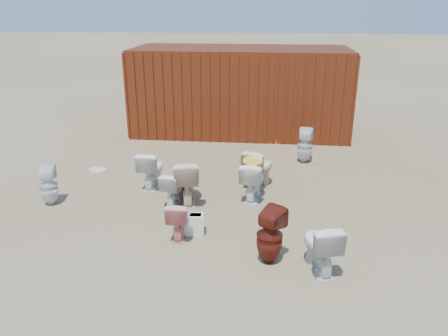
# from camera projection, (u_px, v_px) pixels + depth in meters

# --- Properties ---
(ground) EXTENTS (100.00, 100.00, 0.00)m
(ground) POSITION_uv_depth(u_px,v_px,m) (221.00, 207.00, 8.14)
(ground) COLOR brown
(ground) RESTS_ON ground
(shipping_container) EXTENTS (6.00, 2.40, 2.40)m
(shipping_container) POSITION_uv_depth(u_px,v_px,m) (241.00, 91.00, 12.55)
(shipping_container) COLOR #531E0D
(shipping_container) RESTS_ON ground
(toilet_front_a) EXTENTS (0.49, 0.79, 0.77)m
(toilet_front_a) POSITION_uv_depth(u_px,v_px,m) (152.00, 169.00, 8.92)
(toilet_front_a) COLOR white
(toilet_front_a) RESTS_ON ground
(toilet_front_pink) EXTENTS (0.38, 0.64, 0.64)m
(toilet_front_pink) POSITION_uv_depth(u_px,v_px,m) (180.00, 218.00, 7.01)
(toilet_front_pink) COLOR pink
(toilet_front_pink) RESTS_ON ground
(toilet_front_c) EXTENTS (0.47, 0.69, 0.64)m
(toilet_front_c) POSITION_uv_depth(u_px,v_px,m) (174.00, 188.00, 8.17)
(toilet_front_c) COLOR white
(toilet_front_c) RESTS_ON ground
(toilet_front_maroon) EXTENTS (0.54, 0.54, 0.85)m
(toilet_front_maroon) POSITION_uv_depth(u_px,v_px,m) (270.00, 236.00, 6.28)
(toilet_front_maroon) COLOR #5E1A10
(toilet_front_maroon) RESTS_ON ground
(toilet_front_e) EXTENTS (0.61, 0.84, 0.77)m
(toilet_front_e) POSITION_uv_depth(u_px,v_px,m) (320.00, 245.00, 6.11)
(toilet_front_e) COLOR white
(toilet_front_e) RESTS_ON ground
(toilet_back_a) EXTENTS (0.44, 0.44, 0.75)m
(toilet_back_a) POSITION_uv_depth(u_px,v_px,m) (48.00, 186.00, 8.13)
(toilet_back_a) COLOR white
(toilet_back_a) RESTS_ON ground
(toilet_back_beige_left) EXTENTS (0.61, 0.91, 0.86)m
(toilet_back_beige_left) POSITION_uv_depth(u_px,v_px,m) (187.00, 181.00, 8.22)
(toilet_back_beige_left) COLOR beige
(toilet_back_beige_left) RESTS_ON ground
(toilet_back_beige_right) EXTENTS (0.74, 0.92, 0.82)m
(toilet_back_beige_right) POSITION_uv_depth(u_px,v_px,m) (259.00, 168.00, 8.91)
(toilet_back_beige_right) COLOR beige
(toilet_back_beige_right) RESTS_ON ground
(toilet_back_yellowlid) EXTENTS (0.53, 0.80, 0.76)m
(toilet_back_yellowlid) POSITION_uv_depth(u_px,v_px,m) (253.00, 180.00, 8.37)
(toilet_back_yellowlid) COLOR white
(toilet_back_yellowlid) RESTS_ON ground
(toilet_back_e) EXTENTS (0.42, 0.43, 0.82)m
(toilet_back_e) POSITION_uv_depth(u_px,v_px,m) (305.00, 146.00, 10.29)
(toilet_back_e) COLOR silver
(toilet_back_e) RESTS_ON ground
(yellow_lid) EXTENTS (0.39, 0.48, 0.02)m
(yellow_lid) POSITION_uv_depth(u_px,v_px,m) (253.00, 161.00, 8.23)
(yellow_lid) COLOR gold
(yellow_lid) RESTS_ON toilet_back_yellowlid
(loose_tank) EXTENTS (0.52, 0.26, 0.35)m
(loose_tank) POSITION_uv_depth(u_px,v_px,m) (189.00, 224.00, 7.13)
(loose_tank) COLOR silver
(loose_tank) RESTS_ON ground
(loose_lid_near) EXTENTS (0.38, 0.50, 0.02)m
(loose_lid_near) POSITION_uv_depth(u_px,v_px,m) (145.00, 160.00, 10.54)
(loose_lid_near) COLOR #BEB28A
(loose_lid_near) RESTS_ON ground
(loose_lid_far) EXTENTS (0.59, 0.58, 0.02)m
(loose_lid_far) POSITION_uv_depth(u_px,v_px,m) (98.00, 170.00, 9.91)
(loose_lid_far) COLOR #CAB392
(loose_lid_far) RESTS_ON ground
(weed_clump_a) EXTENTS (0.36, 0.36, 0.29)m
(weed_clump_a) POSITION_uv_depth(u_px,v_px,m) (153.00, 150.00, 10.81)
(weed_clump_a) COLOR tan
(weed_clump_a) RESTS_ON ground
(weed_clump_b) EXTENTS (0.32, 0.32, 0.27)m
(weed_clump_b) POSITION_uv_depth(u_px,v_px,m) (256.00, 159.00, 10.27)
(weed_clump_b) COLOR tan
(weed_clump_b) RESTS_ON ground
(weed_clump_c) EXTENTS (0.36, 0.36, 0.29)m
(weed_clump_c) POSITION_uv_depth(u_px,v_px,m) (317.00, 157.00, 10.32)
(weed_clump_c) COLOR tan
(weed_clump_c) RESTS_ON ground
(weed_clump_d) EXTENTS (0.30, 0.30, 0.26)m
(weed_clump_d) POSITION_uv_depth(u_px,v_px,m) (207.00, 149.00, 10.96)
(weed_clump_d) COLOR tan
(weed_clump_d) RESTS_ON ground
(weed_clump_e) EXTENTS (0.34, 0.34, 0.27)m
(weed_clump_e) POSITION_uv_depth(u_px,v_px,m) (276.00, 146.00, 11.15)
(weed_clump_e) COLOR tan
(weed_clump_e) RESTS_ON ground
(weed_clump_f) EXTENTS (0.28, 0.28, 0.27)m
(weed_clump_f) POSITION_uv_depth(u_px,v_px,m) (368.00, 201.00, 8.06)
(weed_clump_f) COLOR tan
(weed_clump_f) RESTS_ON ground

